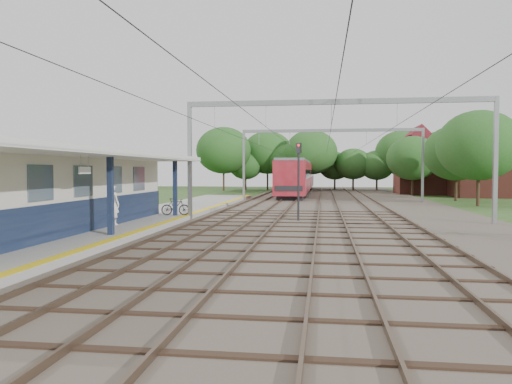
{
  "coord_description": "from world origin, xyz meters",
  "views": [
    {
      "loc": [
        2.79,
        -13.47,
        2.98
      ],
      "look_at": [
        -1.58,
        18.68,
        1.6
      ],
      "focal_mm": 35.0,
      "sensor_mm": 36.0,
      "label": 1
    }
  ],
  "objects_px": {
    "bicycle": "(175,207)",
    "signal_post": "(298,171)",
    "person": "(112,204)",
    "train": "(299,176)"
  },
  "relations": [
    {
      "from": "bicycle",
      "to": "train",
      "type": "xyz_separation_m",
      "value": [
        5.39,
        38.6,
        1.45
      ]
    },
    {
      "from": "person",
      "to": "bicycle",
      "type": "relative_size",
      "value": 1.19
    },
    {
      "from": "train",
      "to": "signal_post",
      "type": "height_order",
      "value": "signal_post"
    },
    {
      "from": "bicycle",
      "to": "signal_post",
      "type": "distance_m",
      "value": 7.54
    },
    {
      "from": "train",
      "to": "signal_post",
      "type": "distance_m",
      "value": 38.29
    },
    {
      "from": "person",
      "to": "train",
      "type": "distance_m",
      "value": 44.6
    },
    {
      "from": "person",
      "to": "bicycle",
      "type": "height_order",
      "value": "person"
    },
    {
      "from": "person",
      "to": "signal_post",
      "type": "xyz_separation_m",
      "value": [
        8.74,
        5.82,
        1.6
      ]
    },
    {
      "from": "train",
      "to": "person",
      "type": "bearing_deg",
      "value": -98.88
    },
    {
      "from": "person",
      "to": "signal_post",
      "type": "bearing_deg",
      "value": -135.75
    }
  ]
}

